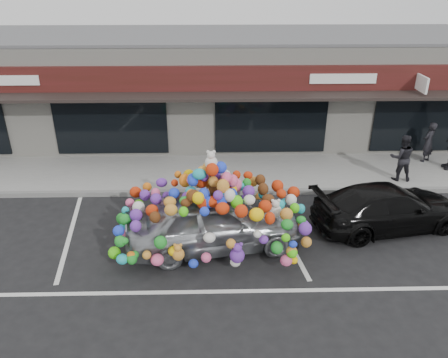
{
  "coord_description": "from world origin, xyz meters",
  "views": [
    {
      "loc": [
        0.87,
        -10.21,
        6.71
      ],
      "look_at": [
        1.14,
        1.4,
        1.09
      ],
      "focal_mm": 35.0,
      "sensor_mm": 36.0,
      "label": 1
    }
  ],
  "objects_px": {
    "toy_car": "(213,214)",
    "pedestrian_b": "(402,158)",
    "black_sedan": "(389,207)",
    "pedestrian_a": "(429,142)"
  },
  "relations": [
    {
      "from": "pedestrian_b",
      "to": "black_sedan",
      "type": "bearing_deg",
      "value": 69.73
    },
    {
      "from": "pedestrian_a",
      "to": "pedestrian_b",
      "type": "height_order",
      "value": "pedestrian_b"
    },
    {
      "from": "toy_car",
      "to": "pedestrian_a",
      "type": "height_order",
      "value": "toy_car"
    },
    {
      "from": "toy_car",
      "to": "pedestrian_b",
      "type": "xyz_separation_m",
      "value": [
        6.36,
        3.62,
        -0.0
      ]
    },
    {
      "from": "toy_car",
      "to": "black_sedan",
      "type": "xyz_separation_m",
      "value": [
        4.95,
        0.84,
        -0.33
      ]
    },
    {
      "from": "black_sedan",
      "to": "toy_car",
      "type": "bearing_deg",
      "value": 88.22
    },
    {
      "from": "pedestrian_a",
      "to": "black_sedan",
      "type": "bearing_deg",
      "value": 19.66
    },
    {
      "from": "black_sedan",
      "to": "pedestrian_b",
      "type": "relative_size",
      "value": 2.69
    },
    {
      "from": "toy_car",
      "to": "pedestrian_b",
      "type": "height_order",
      "value": "toy_car"
    },
    {
      "from": "black_sedan",
      "to": "pedestrian_a",
      "type": "relative_size",
      "value": 2.85
    }
  ]
}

